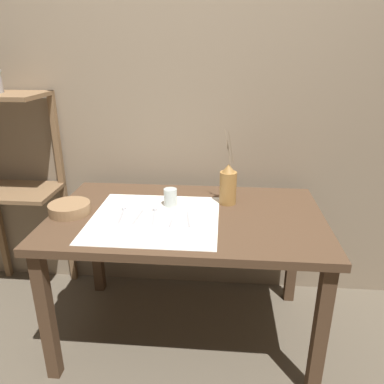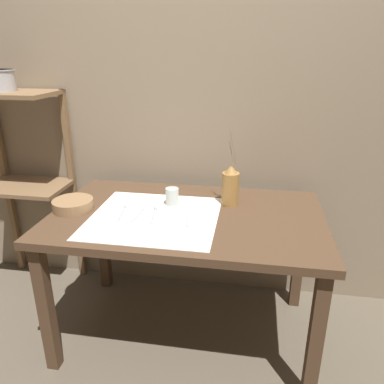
# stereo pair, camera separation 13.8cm
# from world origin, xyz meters

# --- Properties ---
(ground_plane) EXTENTS (12.00, 12.00, 0.00)m
(ground_plane) POSITION_xyz_m (0.00, 0.00, 0.00)
(ground_plane) COLOR brown
(stone_wall_back) EXTENTS (7.00, 0.06, 2.40)m
(stone_wall_back) POSITION_xyz_m (0.00, 0.53, 1.20)
(stone_wall_back) COLOR gray
(stone_wall_back) RESTS_ON ground_plane
(wooden_table) EXTENTS (1.38, 0.84, 0.74)m
(wooden_table) POSITION_xyz_m (0.00, 0.00, 0.66)
(wooden_table) COLOR #4C3523
(wooden_table) RESTS_ON ground_plane
(wooden_shelf_unit) EXTENTS (0.52, 0.35, 1.30)m
(wooden_shelf_unit) POSITION_xyz_m (-1.09, 0.35, 0.90)
(wooden_shelf_unit) COLOR brown
(wooden_shelf_unit) RESTS_ON ground_plane
(linen_cloth) EXTENTS (0.63, 0.60, 0.00)m
(linen_cloth) POSITION_xyz_m (-0.15, -0.07, 0.75)
(linen_cloth) COLOR white
(linen_cloth) RESTS_ON wooden_table
(pitcher_with_flowers) EXTENTS (0.09, 0.09, 0.40)m
(pitcher_with_flowers) POSITION_xyz_m (0.21, 0.16, 0.85)
(pitcher_with_flowers) COLOR olive
(pitcher_with_flowers) RESTS_ON wooden_table
(wooden_bowl) EXTENTS (0.21, 0.21, 0.05)m
(wooden_bowl) POSITION_xyz_m (-0.59, -0.04, 0.77)
(wooden_bowl) COLOR #8E6B47
(wooden_bowl) RESTS_ON wooden_table
(glass_tumbler_near) EXTENTS (0.07, 0.07, 0.09)m
(glass_tumbler_near) POSITION_xyz_m (-0.10, 0.09, 0.79)
(glass_tumbler_near) COLOR #B7C1BC
(glass_tumbler_near) RESTS_ON wooden_table
(spoon_inner) EXTENTS (0.04, 0.19, 0.02)m
(spoon_inner) POSITION_xyz_m (-0.33, -0.01, 0.75)
(spoon_inner) COLOR #A8A8AD
(spoon_inner) RESTS_ON wooden_table
(fork_inner) EXTENTS (0.03, 0.18, 0.00)m
(fork_inner) POSITION_xyz_m (-0.24, -0.07, 0.75)
(fork_inner) COLOR #A8A8AD
(fork_inner) RESTS_ON wooden_table
(spoon_outer) EXTENTS (0.04, 0.19, 0.02)m
(spoon_outer) POSITION_xyz_m (-0.16, -0.01, 0.75)
(spoon_outer) COLOR #A8A8AD
(spoon_outer) RESTS_ON wooden_table
(fork_outer) EXTENTS (0.02, 0.18, 0.00)m
(fork_outer) POSITION_xyz_m (-0.06, -0.08, 0.75)
(fork_outer) COLOR #A8A8AD
(fork_outer) RESTS_ON wooden_table
(knife_center) EXTENTS (0.04, 0.18, 0.00)m
(knife_center) POSITION_xyz_m (0.02, -0.07, 0.75)
(knife_center) COLOR #A8A8AD
(knife_center) RESTS_ON wooden_table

